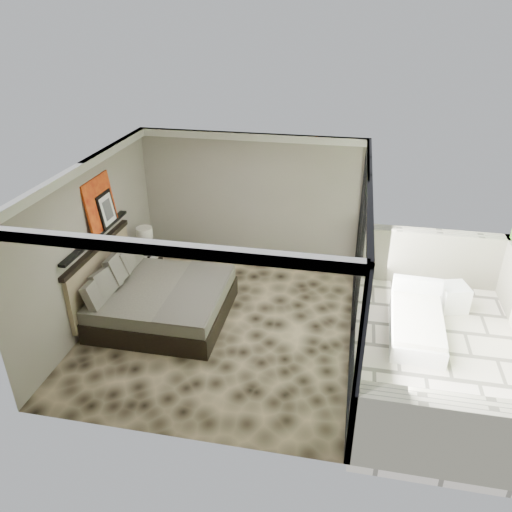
% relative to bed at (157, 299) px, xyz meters
% --- Properties ---
extents(floor, '(5.00, 5.00, 0.00)m').
position_rel_bed_xyz_m(floor, '(1.19, -0.10, -0.37)').
color(floor, black).
rests_on(floor, ground).
extents(ceiling, '(4.50, 5.00, 0.02)m').
position_rel_bed_xyz_m(ceiling, '(1.19, -0.10, 2.42)').
color(ceiling, silver).
rests_on(ceiling, back_wall).
extents(back_wall, '(4.50, 0.02, 2.80)m').
position_rel_bed_xyz_m(back_wall, '(1.19, 2.39, 1.03)').
color(back_wall, gray).
rests_on(back_wall, floor).
extents(left_wall, '(0.02, 5.00, 2.80)m').
position_rel_bed_xyz_m(left_wall, '(-1.05, -0.10, 1.03)').
color(left_wall, gray).
rests_on(left_wall, floor).
extents(glass_wall, '(0.08, 5.00, 2.80)m').
position_rel_bed_xyz_m(glass_wall, '(3.44, -0.10, 1.03)').
color(glass_wall, white).
rests_on(glass_wall, floor).
extents(terrace_slab, '(3.00, 5.00, 0.12)m').
position_rel_bed_xyz_m(terrace_slab, '(4.94, -0.10, -0.43)').
color(terrace_slab, beige).
rests_on(terrace_slab, ground).
extents(picture_ledge, '(0.12, 2.20, 0.05)m').
position_rel_bed_xyz_m(picture_ledge, '(-0.99, 0.00, 1.13)').
color(picture_ledge, black).
rests_on(picture_ledge, left_wall).
extents(bed, '(2.26, 2.19, 1.25)m').
position_rel_bed_xyz_m(bed, '(0.00, 0.00, 0.00)').
color(bed, black).
rests_on(bed, floor).
extents(nightstand, '(0.70, 0.70, 0.53)m').
position_rel_bed_xyz_m(nightstand, '(-0.75, 1.34, -0.10)').
color(nightstand, black).
rests_on(nightstand, floor).
extents(table_lamp, '(0.32, 0.32, 0.58)m').
position_rel_bed_xyz_m(table_lamp, '(-0.72, 1.33, 0.52)').
color(table_lamp, black).
rests_on(table_lamp, nightstand).
extents(abstract_canvas, '(0.13, 0.90, 0.90)m').
position_rel_bed_xyz_m(abstract_canvas, '(-1.01, 0.31, 1.61)').
color(abstract_canvas, '#BE4A10').
rests_on(abstract_canvas, picture_ledge).
extents(framed_print, '(0.11, 0.50, 0.60)m').
position_rel_bed_xyz_m(framed_print, '(-0.95, 0.41, 1.46)').
color(framed_print, black).
rests_on(framed_print, picture_ledge).
extents(ottoman, '(0.59, 0.59, 0.48)m').
position_rel_bed_xyz_m(ottoman, '(5.19, 1.30, -0.13)').
color(ottoman, silver).
rests_on(ottoman, terrace_slab).
extents(lounger, '(0.92, 1.75, 0.67)m').
position_rel_bed_xyz_m(lounger, '(4.48, 0.37, -0.16)').
color(lounger, silver).
rests_on(lounger, terrace_slab).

